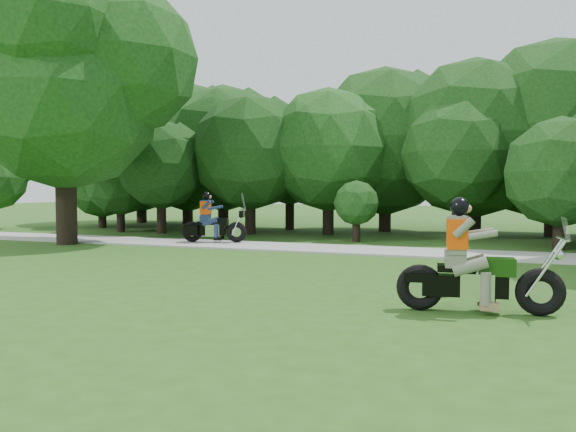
# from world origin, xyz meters

# --- Properties ---
(ground) EXTENTS (100.00, 100.00, 0.00)m
(ground) POSITION_xyz_m (0.00, 0.00, 0.00)
(ground) COLOR #2A4D16
(ground) RESTS_ON ground
(walkway) EXTENTS (60.00, 2.20, 0.06)m
(walkway) POSITION_xyz_m (0.00, 8.00, 0.03)
(walkway) COLOR gray
(walkway) RESTS_ON ground
(tree_line) EXTENTS (41.19, 11.49, 7.65)m
(tree_line) POSITION_xyz_m (0.68, 14.85, 3.64)
(tree_line) COLOR black
(tree_line) RESTS_ON ground
(big_tree_west) EXTENTS (8.64, 6.56, 9.96)m
(big_tree_west) POSITION_xyz_m (-10.54, 6.85, 5.76)
(big_tree_west) COLOR black
(big_tree_west) RESTS_ON ground
(chopper_motorcycle) EXTENTS (2.50, 0.78, 1.78)m
(chopper_motorcycle) POSITION_xyz_m (2.74, 0.47, 0.66)
(chopper_motorcycle) COLOR black
(chopper_motorcycle) RESTS_ON ground
(touring_motorcycle) EXTENTS (2.22, 1.06, 1.71)m
(touring_motorcycle) POSITION_xyz_m (-6.02, 8.30, 0.68)
(touring_motorcycle) COLOR black
(touring_motorcycle) RESTS_ON walkway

